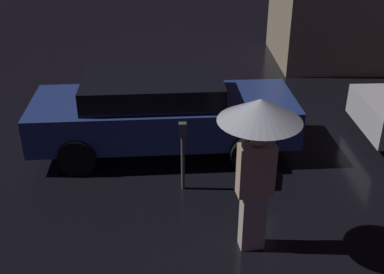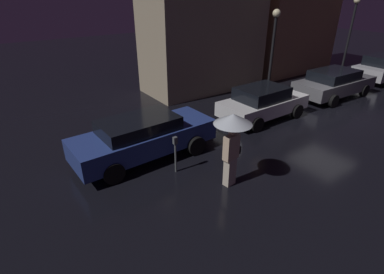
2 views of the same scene
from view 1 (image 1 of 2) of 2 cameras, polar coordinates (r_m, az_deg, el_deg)
The scene contains 3 objects.
parked_car_blue at distance 8.66m, azimuth -3.58°, elevation 3.03°, with size 4.73×1.89×1.41m.
pedestrian_with_umbrella at distance 5.84m, azimuth 7.90°, elevation -0.03°, with size 1.02×1.02×2.17m.
parking_meter at distance 7.46m, azimuth -1.11°, elevation -1.41°, with size 0.12×0.10×1.18m.
Camera 1 is at (-8.27, -6.50, 4.36)m, focal length 45.00 mm.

